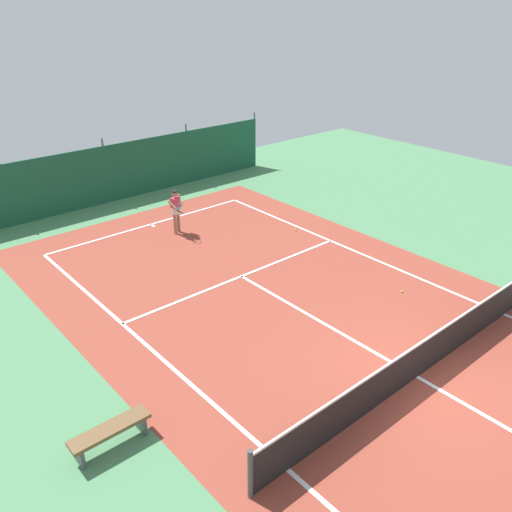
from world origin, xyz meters
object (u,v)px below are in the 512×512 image
tennis_ball_near_player (296,230)px  courtside_bench (110,432)px  tennis_player (176,209)px  tennis_ball_midcourt (402,291)px  tennis_net (420,359)px

tennis_ball_near_player → courtside_bench: courtside_bench is taller
tennis_player → tennis_ball_near_player: bearing=122.8°
tennis_player → tennis_ball_midcourt: (2.63, -8.02, -0.93)m
tennis_ball_near_player → tennis_ball_midcourt: bearing=-98.7°
tennis_player → tennis_ball_midcourt: bearing=89.2°
tennis_player → tennis_ball_near_player: size_ratio=24.85×
tennis_net → tennis_ball_near_player: size_ratio=153.33×
tennis_ball_midcourt → tennis_player: bearing=108.1°
tennis_ball_midcourt → courtside_bench: 9.30m
tennis_net → tennis_ball_midcourt: size_ratio=153.33×
tennis_ball_near_player → courtside_bench: 11.38m
tennis_ball_midcourt → courtside_bench: size_ratio=0.04×
tennis_net → courtside_bench: (-6.31, 2.64, -0.14)m
tennis_net → tennis_player: tennis_player is taller
tennis_net → courtside_bench: bearing=157.3°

